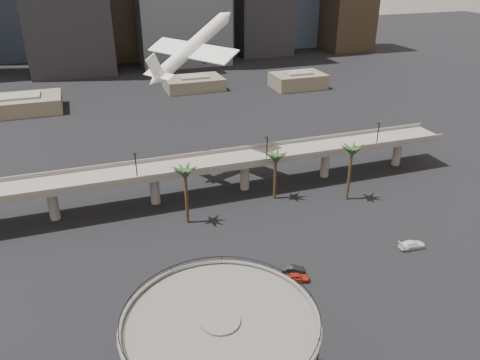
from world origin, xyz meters
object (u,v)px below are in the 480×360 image
object	(u,v)px
overpass	(200,168)
car_a	(297,277)
car_b	(293,270)
car_c	(412,245)
airborne_jet	(192,47)

from	to	relation	value
overpass	car_a	world-z (taller)	overpass
car_b	car_a	bearing A→B (deg)	-172.08
overpass	car_b	distance (m)	36.18
car_b	car_c	distance (m)	25.49
car_a	airborne_jet	bearing A→B (deg)	21.17
overpass	airborne_jet	bearing A→B (deg)	78.91
car_a	overpass	bearing A→B (deg)	27.90
overpass	car_c	xyz separation A→B (m)	(33.46, -35.11, -6.55)
airborne_jet	car_a	size ratio (longest dim) A/B	5.77
airborne_jet	car_c	bearing A→B (deg)	-88.85
car_c	airborne_jet	bearing A→B (deg)	34.44
overpass	car_c	distance (m)	48.94
overpass	car_b	bearing A→B (deg)	-77.04
airborne_jet	car_a	bearing A→B (deg)	-114.84
airborne_jet	car_c	xyz separation A→B (m)	(30.35, -50.99, -31.18)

